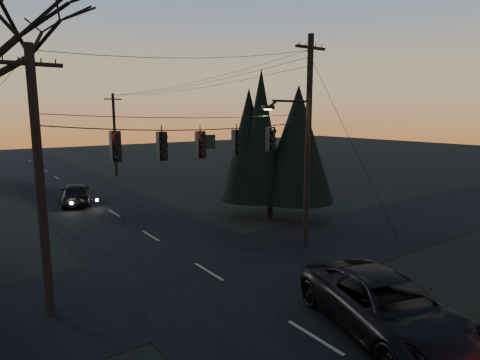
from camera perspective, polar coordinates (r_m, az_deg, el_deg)
main_road at (r=25.67m, az=-16.06°, el=-5.48°), size 8.00×120.00×0.02m
cross_road at (r=16.99m, az=-4.47°, el=-12.90°), size 60.00×7.00×0.02m
utility_pole_right at (r=20.17m, az=9.24°, el=-9.35°), size 5.00×0.30×10.00m
utility_pole_left at (r=15.12m, az=-25.30°, el=-16.79°), size 1.80×0.30×8.50m
utility_pole_far_r at (r=44.14m, az=-17.11°, el=0.61°), size 1.80×0.30×8.50m
span_signal_assembly at (r=15.64m, az=-5.48°, el=5.21°), size 11.50×0.44×1.50m
evergreen_right at (r=24.37m, az=4.38°, el=4.85°), size 4.88×4.88×7.85m
suv_near at (r=13.05m, az=20.08°, el=-16.58°), size 4.47×6.72×1.71m
sedan_oncoming_a at (r=31.01m, az=-22.32°, el=-1.79°), size 2.85×4.96×1.59m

